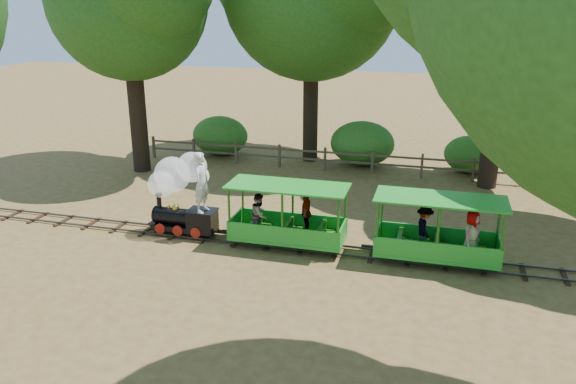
% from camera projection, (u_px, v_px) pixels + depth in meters
% --- Properties ---
extents(ground, '(90.00, 90.00, 0.00)m').
position_uv_depth(ground, '(303.00, 248.00, 16.28)').
color(ground, olive).
rests_on(ground, ground).
extents(track, '(22.00, 1.00, 0.10)m').
position_uv_depth(track, '(303.00, 246.00, 16.25)').
color(track, '#3F3D3A').
rests_on(track, ground).
extents(locomotive, '(2.30, 1.08, 2.73)m').
position_uv_depth(locomotive, '(180.00, 187.00, 16.78)').
color(locomotive, black).
rests_on(locomotive, ground).
extents(carriage_front, '(3.43, 1.40, 1.78)m').
position_uv_depth(carriage_front, '(285.00, 221.00, 16.16)').
color(carriage_front, green).
rests_on(carriage_front, track).
extents(carriage_rear, '(3.43, 1.40, 1.78)m').
position_uv_depth(carriage_rear, '(440.00, 236.00, 15.04)').
color(carriage_rear, green).
rests_on(carriage_rear, track).
extents(fence, '(18.10, 0.10, 1.00)m').
position_uv_depth(fence, '(348.00, 159.00, 23.40)').
color(fence, brown).
rests_on(fence, ground).
extents(shrub_west, '(2.63, 2.02, 1.82)m').
position_uv_depth(shrub_west, '(220.00, 136.00, 26.05)').
color(shrub_west, '#2D6B1E').
rests_on(shrub_west, ground).
extents(shrub_mid_w, '(2.79, 2.15, 1.93)m').
position_uv_depth(shrub_mid_w, '(362.00, 143.00, 24.37)').
color(shrub_mid_w, '#2D6B1E').
rests_on(shrub_mid_w, ground).
extents(shrub_mid_e, '(2.29, 1.76, 1.58)m').
position_uv_depth(shrub_mid_e, '(472.00, 154.00, 23.29)').
color(shrub_mid_e, '#2D6B1E').
rests_on(shrub_mid_e, ground).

